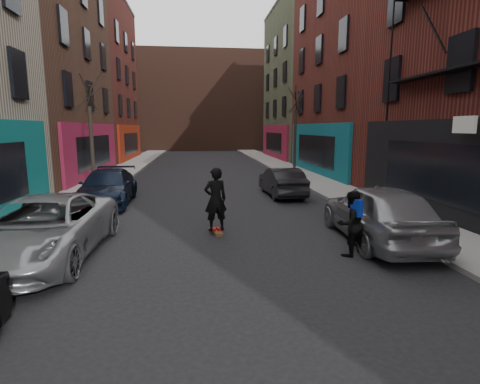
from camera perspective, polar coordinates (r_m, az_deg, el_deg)
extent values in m
cube|color=gray|center=(32.89, -16.17, 3.87)|extent=(2.50, 84.00, 0.13)
cube|color=gray|center=(33.20, 5.68, 4.26)|extent=(2.50, 84.00, 0.13)
cube|color=#47281E|center=(58.41, -6.02, 13.41)|extent=(40.00, 10.00, 14.00)
imported|color=gray|center=(10.44, -27.72, -4.92)|extent=(2.69, 5.57, 1.53)
imported|color=black|center=(16.82, -19.55, 0.69)|extent=(2.18, 5.06, 1.45)
imported|color=gray|center=(11.29, 20.37, -2.95)|extent=(2.23, 5.05, 1.69)
imported|color=black|center=(17.93, 6.38, 1.56)|extent=(1.59, 4.15, 1.35)
cube|color=brown|center=(11.59, -3.69, -6.09)|extent=(0.41, 0.83, 0.10)
imported|color=black|center=(11.35, -3.75, -1.12)|extent=(0.80, 0.63, 1.94)
imported|color=black|center=(9.84, 16.52, -4.65)|extent=(0.97, 0.86, 1.66)
cube|color=#0C27AD|center=(9.62, 17.37, -2.32)|extent=(0.23, 0.33, 0.42)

